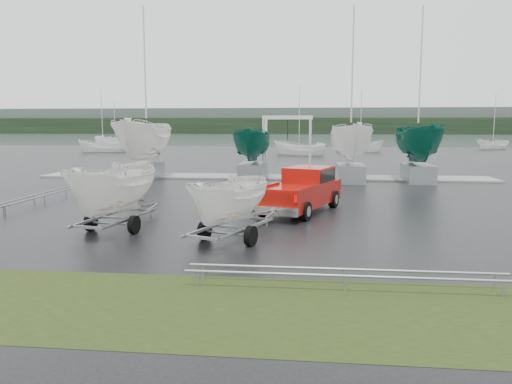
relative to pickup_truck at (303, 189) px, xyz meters
name	(u,v)px	position (x,y,z in m)	size (l,w,h in m)	color
ground_plane	(232,211)	(-2.93, -0.27, -0.92)	(120.00, 120.00, 0.00)	black
lake	(298,139)	(-2.93, 99.73, -0.93)	(300.00, 300.00, 0.00)	slate
grass_verge	(144,305)	(-2.93, -11.27, -0.92)	(40.00, 40.00, 0.00)	black
dock	(262,177)	(-2.93, 12.73, -0.87)	(30.00, 3.00, 0.12)	gray
treeline	(303,126)	(-2.93, 169.73, 2.08)	(300.00, 8.00, 6.00)	black
far_hill	(303,121)	(-2.93, 177.73, 4.08)	(300.00, 6.00, 10.00)	#4C5651
pickup_truck	(303,189)	(0.00, 0.00, 0.00)	(3.52, 5.61, 1.77)	#980E08
trailer_hitched	(230,162)	(-2.11, -5.76, 1.50)	(2.35, 3.79, 4.45)	gray
trailer_parked	(112,146)	(-6.17, -4.67, 1.91)	(2.02, 3.73, 5.23)	gray
boat_hoist	(287,138)	(-1.27, 12.73, 1.75)	(3.30, 2.18, 4.12)	silver
keelboat_0	(144,111)	(-10.35, 10.73, 3.45)	(2.75, 3.20, 10.93)	gray
keelboat_1	(253,125)	(-3.36, 10.93, 2.58)	(2.22, 3.20, 7.01)	gray
keelboat_2	(352,117)	(2.73, 10.73, 3.06)	(2.50, 3.20, 10.67)	gray
keelboat_3	(420,118)	(6.84, 11.03, 2.99)	(2.46, 3.20, 10.63)	gray
mast_rack_0	(39,195)	(-11.93, 0.73, -0.57)	(0.56, 6.50, 0.06)	gray
mast_rack_2	(345,273)	(1.07, -9.77, -0.57)	(7.00, 0.56, 0.06)	gray
moored_boat_0	(103,152)	(-26.59, 42.01, -0.92)	(2.80, 2.74, 11.23)	silver
moored_boat_1	(299,155)	(-1.11, 38.52, -0.92)	(3.45, 3.41, 11.37)	silver
moored_boat_2	(360,151)	(6.73, 46.58, -0.92)	(2.47, 2.42, 10.98)	silver
moored_boat_3	(493,149)	(26.64, 55.81, -0.92)	(3.11, 3.09, 10.97)	silver
moored_boat_4	(116,144)	(-35.23, 67.59, -0.92)	(3.57, 3.52, 11.61)	silver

